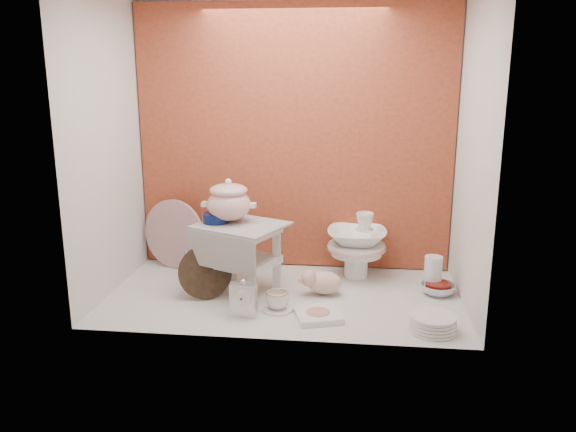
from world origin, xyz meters
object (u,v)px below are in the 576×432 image
(soup_tureen, at_px, (229,200))
(mantel_clock, at_px, (243,298))
(blue_white_vase, at_px, (207,248))
(step_stool, at_px, (242,258))
(gold_rim_teacup, at_px, (278,300))
(dinner_plate_stack, at_px, (433,323))
(plush_pig, at_px, (325,282))
(crystal_bowl, at_px, (438,289))
(floral_platter, at_px, (174,234))
(porcelain_tower, at_px, (357,245))

(soup_tureen, height_order, mantel_clock, soup_tureen)
(soup_tureen, relative_size, blue_white_vase, 1.00)
(step_stool, bearing_deg, soup_tureen, 174.87)
(blue_white_vase, height_order, mantel_clock, blue_white_vase)
(gold_rim_teacup, bearing_deg, soup_tureen, 135.87)
(gold_rim_teacup, distance_m, dinner_plate_stack, 0.73)
(step_stool, distance_m, plush_pig, 0.45)
(step_stool, bearing_deg, crystal_bowl, 27.76)
(dinner_plate_stack, bearing_deg, floral_platter, 153.35)
(mantel_clock, bearing_deg, gold_rim_teacup, 37.30)
(floral_platter, distance_m, mantel_clock, 0.84)
(gold_rim_teacup, bearing_deg, crystal_bowl, 20.60)
(gold_rim_teacup, height_order, crystal_bowl, gold_rim_teacup)
(step_stool, relative_size, plush_pig, 1.87)
(plush_pig, height_order, gold_rim_teacup, plush_pig)
(blue_white_vase, height_order, porcelain_tower, porcelain_tower)
(step_stool, distance_m, blue_white_vase, 0.38)
(crystal_bowl, bearing_deg, soup_tureen, -178.98)
(dinner_plate_stack, bearing_deg, plush_pig, 143.14)
(step_stool, xyz_separation_m, floral_platter, (-0.46, 0.31, 0.02))
(dinner_plate_stack, distance_m, crystal_bowl, 0.45)
(step_stool, distance_m, crystal_bowl, 1.03)
(blue_white_vase, bearing_deg, step_stool, -47.09)
(floral_platter, relative_size, plush_pig, 1.82)
(step_stool, distance_m, soup_tureen, 0.31)
(mantel_clock, xyz_separation_m, dinner_plate_stack, (0.87, -0.06, -0.05))
(blue_white_vase, bearing_deg, dinner_plate_stack, -29.13)
(mantel_clock, distance_m, gold_rim_teacup, 0.18)
(blue_white_vase, relative_size, gold_rim_teacup, 2.47)
(floral_platter, xyz_separation_m, blue_white_vase, (0.20, -0.03, -0.07))
(crystal_bowl, bearing_deg, floral_platter, 170.27)
(plush_pig, relative_size, gold_rim_teacup, 2.04)
(mantel_clock, bearing_deg, soup_tureen, 117.48)
(floral_platter, bearing_deg, dinner_plate_stack, -26.65)
(soup_tureen, distance_m, blue_white_vase, 0.46)
(gold_rim_teacup, relative_size, crystal_bowl, 0.62)
(plush_pig, bearing_deg, soup_tureen, 179.52)
(dinner_plate_stack, xyz_separation_m, porcelain_tower, (-0.34, 0.66, 0.15))
(floral_platter, distance_m, plush_pig, 0.96)
(soup_tureen, relative_size, crystal_bowl, 1.52)
(dinner_plate_stack, bearing_deg, blue_white_vase, 150.87)
(step_stool, height_order, plush_pig, step_stool)
(step_stool, distance_m, dinner_plate_stack, 1.02)
(dinner_plate_stack, relative_size, crystal_bowl, 1.23)
(blue_white_vase, bearing_deg, mantel_clock, -61.57)
(floral_platter, relative_size, blue_white_vase, 1.50)
(floral_platter, xyz_separation_m, porcelain_tower, (1.06, -0.04, -0.02))
(mantel_clock, relative_size, gold_rim_teacup, 1.67)
(blue_white_vase, bearing_deg, plush_pig, -22.69)
(plush_pig, bearing_deg, porcelain_tower, 65.88)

